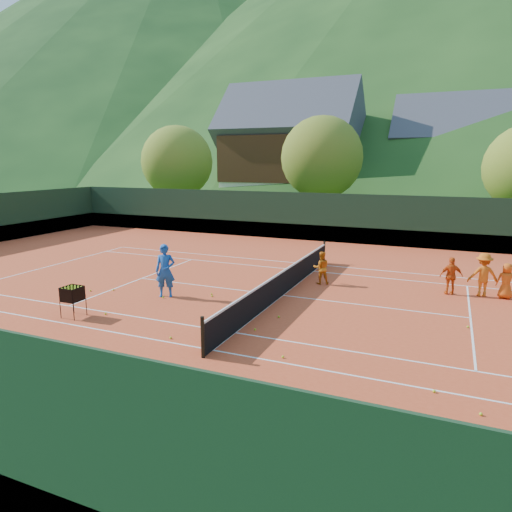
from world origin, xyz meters
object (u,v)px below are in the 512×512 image
at_px(ball_hopper, 72,294).
at_px(chalet_mid, 460,160).
at_px(student_a, 321,268).
at_px(tennis_net, 283,282).
at_px(student_d, 483,275).
at_px(chalet_left, 291,154).
at_px(student_b, 451,276).
at_px(student_c, 506,281).
at_px(coach, 165,271).

bearing_deg(ball_hopper, chalet_mid, 73.67).
height_order(student_a, tennis_net, student_a).
bearing_deg(student_d, ball_hopper, 19.01).
distance_m(chalet_left, chalet_mid, 16.51).
bearing_deg(student_b, chalet_left, -77.41).
relative_size(student_d, tennis_net, 0.13).
xyz_separation_m(student_c, tennis_net, (-7.61, -2.84, -0.16)).
relative_size(coach, chalet_left, 0.14).
bearing_deg(chalet_left, student_b, -60.09).
relative_size(ball_hopper, chalet_mid, 0.08).
relative_size(ball_hopper, chalet_left, 0.07).
bearing_deg(student_b, student_a, -12.27).
bearing_deg(chalet_mid, student_c, -87.05).
distance_m(tennis_net, chalet_left, 32.04).
bearing_deg(student_c, student_a, 2.72).
bearing_deg(student_c, chalet_left, -59.91).
xyz_separation_m(student_b, tennis_net, (-5.76, -2.61, -0.21)).
bearing_deg(student_d, chalet_mid, -101.70).
height_order(tennis_net, chalet_left, chalet_left).
xyz_separation_m(student_a, student_d, (5.95, 0.65, 0.14)).
xyz_separation_m(student_b, chalet_mid, (0.24, 31.39, 4.26)).
relative_size(student_a, student_b, 0.94).
xyz_separation_m(student_a, student_c, (6.72, 0.66, -0.01)).
height_order(student_a, chalet_mid, chalet_mid).
xyz_separation_m(tennis_net, ball_hopper, (-5.39, -4.89, 0.25)).
relative_size(student_a, tennis_net, 0.11).
bearing_deg(chalet_mid, student_a, -99.14).
xyz_separation_m(student_a, chalet_mid, (5.12, 31.82, 4.30)).
distance_m(coach, student_a, 6.26).
height_order(student_b, student_c, student_b).
bearing_deg(chalet_left, coach, -79.19).
height_order(student_a, student_c, student_a).
xyz_separation_m(student_d, tennis_net, (-6.84, -2.83, -0.31)).
bearing_deg(chalet_mid, student_d, -88.46).
height_order(coach, ball_hopper, coach).
relative_size(student_c, student_d, 0.81).
height_order(student_a, student_d, student_d).
relative_size(student_d, ball_hopper, 1.63).
distance_m(student_c, chalet_left, 32.75).
bearing_deg(coach, chalet_left, 76.47).
height_order(student_a, student_b, student_b).
height_order(chalet_left, chalet_mid, chalet_left).
distance_m(student_b, student_d, 1.10).
bearing_deg(student_d, student_c, 167.58).
bearing_deg(ball_hopper, student_c, 30.72).
bearing_deg(student_d, student_b, -1.97).
bearing_deg(chalet_left, student_c, -57.05).
xyz_separation_m(student_b, ball_hopper, (-11.15, -7.50, 0.03)).
relative_size(student_b, tennis_net, 0.12).
relative_size(student_a, student_d, 0.82).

